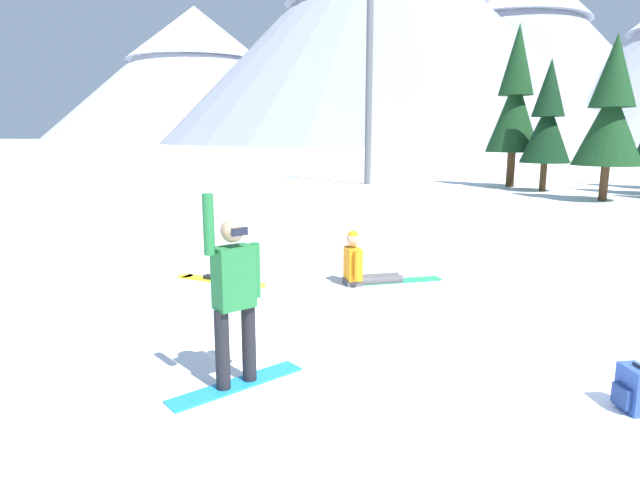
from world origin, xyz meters
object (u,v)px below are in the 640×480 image
snowboarder_foreground (234,297)px  pine_tree_leaning (611,111)px  ski_lift_tower (369,62)px  pine_tree_tall (548,120)px  loose_snowboard_near_right (220,280)px  pine_tree_slender (515,99)px  backpack_blue (634,389)px  snowboarder_midground (362,265)px

snowboarder_foreground → pine_tree_leaning: pine_tree_leaning is taller
snowboarder_foreground → ski_lift_tower: ski_lift_tower is taller
pine_tree_tall → ski_lift_tower: ski_lift_tower is taller
snowboarder_foreground → pine_tree_leaning: bearing=61.9°
loose_snowboard_near_right → pine_tree_slender: (8.76, 20.15, 4.38)m
backpack_blue → pine_tree_tall: size_ratio=0.08×
loose_snowboard_near_right → backpack_blue: (5.47, -3.93, 0.19)m
snowboarder_foreground → snowboarder_midground: snowboarder_foreground is taller
snowboarder_midground → loose_snowboard_near_right: bearing=-175.2°
snowboarder_foreground → snowboarder_midground: (1.02, 4.22, -0.64)m
snowboarder_foreground → pine_tree_slender: size_ratio=0.25×
backpack_blue → ski_lift_tower: (-4.12, 24.56, 6.21)m
snowboarder_midground → loose_snowboard_near_right: (-2.56, -0.22, -0.32)m
snowboarder_foreground → pine_tree_tall: pine_tree_tall is taller
loose_snowboard_near_right → pine_tree_slender: bearing=66.5°
snowboarder_foreground → snowboarder_midground: size_ratio=1.15×
pine_tree_leaning → ski_lift_tower: 12.18m
snowboarder_foreground → pine_tree_slender: (7.21, 24.15, 3.42)m
backpack_blue → pine_tree_tall: 22.58m
snowboarder_foreground → loose_snowboard_near_right: 4.39m
snowboarder_midground → pine_tree_tall: size_ratio=0.29×
pine_tree_slender → ski_lift_tower: 7.70m
snowboarder_foreground → pine_tree_leaning: 20.85m
snowboarder_midground → pine_tree_slender: pine_tree_slender is taller
ski_lift_tower → pine_tree_leaning: bearing=-32.7°
pine_tree_slender → pine_tree_tall: bearing=-62.9°
pine_tree_leaning → backpack_blue: bearing=-107.8°
pine_tree_slender → pine_tree_leaning: 6.49m
pine_tree_leaning → pine_tree_tall: size_ratio=1.06×
snowboarder_foreground → ski_lift_tower: bearing=90.5°
snowboarder_foreground → snowboarder_midground: 4.38m
pine_tree_tall → pine_tree_slender: bearing=117.1°
snowboarder_midground → backpack_blue: bearing=-55.0°
ski_lift_tower → snowboarder_foreground: bearing=-89.5°
snowboarder_foreground → pine_tree_tall: size_ratio=0.34×
snowboarder_foreground → loose_snowboard_near_right: (-1.55, 4.00, -0.96)m
pine_tree_slender → pine_tree_leaning: pine_tree_slender is taller
snowboarder_midground → ski_lift_tower: (-1.22, 20.41, 6.08)m
pine_tree_leaning → pine_tree_tall: 4.02m
snowboarder_midground → loose_snowboard_near_right: snowboarder_midground is taller
loose_snowboard_near_right → pine_tree_tall: (9.86, 17.99, 3.31)m
backpack_blue → ski_lift_tower: 25.67m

